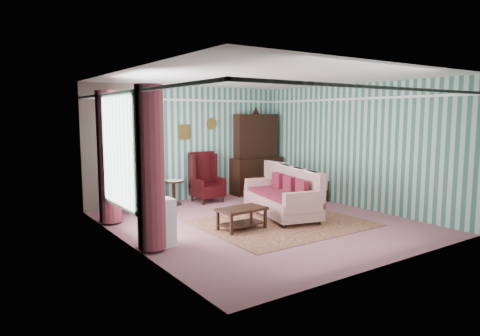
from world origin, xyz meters
TOP-DOWN VIEW (x-y plane):
  - floor at (0.00, 0.00)m, footprint 6.00×6.00m
  - room_shell at (-0.62, 0.18)m, footprint 5.53×6.02m
  - bookcase at (-1.35, 2.84)m, footprint 0.80×0.28m
  - dresser_hutch at (1.90, 2.72)m, footprint 1.50×0.56m
  - wingback_left at (-1.60, 2.45)m, footprint 0.76×0.80m
  - wingback_right at (0.15, 2.45)m, footprint 0.76×0.80m
  - seated_woman at (-1.60, 2.45)m, footprint 0.44×0.40m
  - round_side_table at (-0.70, 2.60)m, footprint 0.50×0.50m
  - nest_table at (2.47, 0.90)m, footprint 0.45×0.38m
  - plant_stand at (-2.40, -0.30)m, footprint 0.55×0.35m
  - rug at (0.30, -0.30)m, footprint 3.20×2.60m
  - sofa at (0.68, 0.20)m, footprint 1.42×2.26m
  - floral_armchair at (1.26, 1.50)m, footprint 0.80×0.85m
  - coffee_table at (-0.64, -0.22)m, footprint 0.95×0.59m
  - potted_plant_a at (-2.42, -0.40)m, footprint 0.44×0.40m
  - potted_plant_b at (-2.39, -0.15)m, footprint 0.25×0.21m
  - potted_plant_c at (-2.51, -0.25)m, footprint 0.28×0.28m

SIDE VIEW (x-z plane):
  - floor at x=0.00m, z-range 0.00..0.00m
  - rug at x=0.30m, z-range 0.00..0.01m
  - coffee_table at x=-0.64m, z-range 0.00..0.43m
  - nest_table at x=2.47m, z-range 0.00..0.54m
  - round_side_table at x=-0.70m, z-range 0.00..0.60m
  - plant_stand at x=-2.40m, z-range 0.00..0.80m
  - floral_armchair at x=1.26m, z-range 0.00..1.05m
  - sofa at x=0.68m, z-range 0.00..1.06m
  - seated_woman at x=-1.60m, z-range 0.00..1.18m
  - wingback_left at x=-1.60m, z-range 0.00..1.25m
  - wingback_right at x=0.15m, z-range 0.00..1.25m
  - potted_plant_a at x=-2.42m, z-range 0.80..1.20m
  - potted_plant_c at x=-2.51m, z-range 0.80..1.23m
  - potted_plant_b at x=-2.39m, z-range 0.80..1.23m
  - bookcase at x=-1.35m, z-range 0.00..2.24m
  - dresser_hutch at x=1.90m, z-range 0.00..2.36m
  - room_shell at x=-0.62m, z-range 0.55..3.46m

